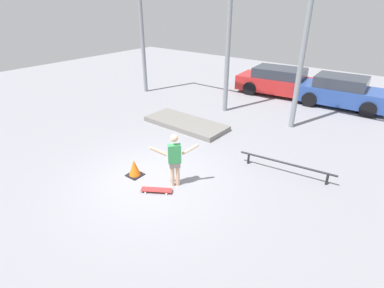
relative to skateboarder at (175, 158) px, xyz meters
name	(u,v)px	position (x,y,z in m)	size (l,w,h in m)	color
ground_plane	(155,181)	(-0.58, -0.20, -0.86)	(36.00, 36.00, 0.00)	gray
skateboarder	(175,158)	(0.00, 0.00, 0.00)	(0.96, 0.97, 1.53)	#DBAD89
skateboard	(157,190)	(-0.19, -0.55, -0.80)	(0.82, 0.62, 0.08)	red
manual_pad	(186,123)	(-2.43, 3.49, -0.77)	(3.38, 1.40, 0.19)	slate
grind_rail	(286,165)	(2.16, 2.44, -0.57)	(2.78, 0.40, 0.37)	black
canopy_support_left	(180,15)	(-4.69, 5.99, 3.07)	(5.29, 0.20, 6.59)	gray
parked_car_red	(281,82)	(-1.14, 9.85, -0.18)	(4.66, 2.29, 1.40)	red
parked_car_blue	(342,92)	(1.84, 9.80, -0.18)	(4.06, 2.09, 1.41)	#284793
traffic_cone	(134,168)	(-1.26, -0.34, -0.62)	(0.42, 0.42, 0.50)	black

